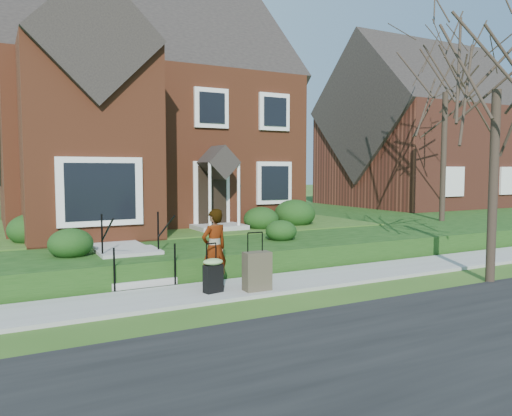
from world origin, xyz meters
TOP-DOWN VIEW (x-y plane):
  - ground at (0.00, 0.00)m, footprint 120.00×120.00m
  - street at (0.00, -5.00)m, footprint 60.00×6.00m
  - sidewalk at (0.00, 0.00)m, footprint 60.00×1.60m
  - terrace at (4.00, 10.90)m, footprint 44.00×20.00m
  - walkway at (-2.50, 5.00)m, footprint 1.20×6.00m
  - main_house at (-0.21, 9.61)m, footprint 10.40×10.20m
  - neighbour_house at (16.00, 11.00)m, footprint 9.40×8.00m
  - front_steps at (-2.50, 1.84)m, footprint 1.40×2.02m
  - foundation_shrubs at (0.52, 4.82)m, footprint 9.92×4.13m
  - woman at (-1.22, 0.14)m, footprint 0.69×0.53m
  - suitcase_black at (-1.40, -0.19)m, footprint 0.48×0.42m
  - suitcase_olive at (-0.52, -0.45)m, footprint 0.57×0.33m
  - tree_verge at (4.74, -1.98)m, footprint 4.77×4.77m
  - tree_gap at (9.99, 4.08)m, footprint 5.35×5.35m

SIDE VIEW (x-z plane):
  - ground at x=0.00m, z-range 0.00..0.00m
  - street at x=0.00m, z-range 0.00..0.01m
  - sidewalk at x=0.00m, z-range 0.00..0.08m
  - terrace at x=4.00m, z-range 0.00..0.60m
  - suitcase_black at x=-1.40m, z-range -0.03..0.98m
  - front_steps at x=-2.50m, z-range -0.28..1.22m
  - suitcase_olive at x=-0.52m, z-range -0.12..1.09m
  - walkway at x=-2.50m, z-range 0.60..0.66m
  - woman at x=-1.22m, z-range 0.08..1.76m
  - foundation_shrubs at x=0.52m, z-range 0.52..1.54m
  - tree_verge at x=4.74m, z-range 1.36..8.18m
  - neighbour_house at x=16.00m, z-range 0.65..9.85m
  - main_house at x=-0.21m, z-range 0.56..9.96m
  - tree_gap at x=9.99m, z-range 2.12..9.77m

